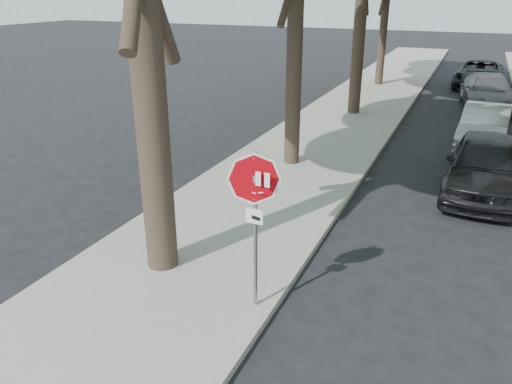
# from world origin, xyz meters

# --- Properties ---
(ground) EXTENTS (120.00, 120.00, 0.00)m
(ground) POSITION_xyz_m (0.00, 0.00, 0.00)
(ground) COLOR black
(ground) RESTS_ON ground
(sidewalk_left) EXTENTS (4.00, 55.00, 0.12)m
(sidewalk_left) POSITION_xyz_m (-2.50, 12.00, 0.06)
(sidewalk_left) COLOR gray
(sidewalk_left) RESTS_ON ground
(curb_left) EXTENTS (0.12, 55.00, 0.13)m
(curb_left) POSITION_xyz_m (-0.45, 12.00, 0.07)
(curb_left) COLOR #9E9384
(curb_left) RESTS_ON ground
(stop_sign) EXTENTS (0.76, 0.34, 2.61)m
(stop_sign) POSITION_xyz_m (-0.70, -0.03, 1.95)
(stop_sign) COLOR gray
(stop_sign) RESTS_ON sidewalk_left
(car_a) EXTENTS (1.95, 4.46, 1.50)m
(car_a) POSITION_xyz_m (2.57, 6.96, 0.75)
(car_a) COLOR black
(car_a) RESTS_ON ground
(car_b) EXTENTS (1.69, 4.11, 1.33)m
(car_b) POSITION_xyz_m (2.54, 11.47, 0.66)
(car_b) COLOR #A3A4AB
(car_b) RESTS_ON ground
(car_c) EXTENTS (2.61, 5.09, 1.41)m
(car_c) POSITION_xyz_m (2.60, 17.55, 0.71)
(car_c) COLOR #555359
(car_c) RESTS_ON ground
(car_d) EXTENTS (2.50, 5.07, 1.39)m
(car_d) POSITION_xyz_m (2.16, 22.78, 0.69)
(car_d) COLOR black
(car_d) RESTS_ON ground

